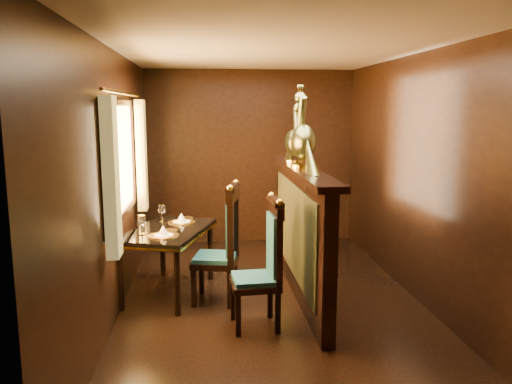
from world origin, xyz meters
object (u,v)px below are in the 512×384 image
chair_left (267,259)px  peacock_right (295,130)px  peacock_left (304,126)px  chair_right (226,240)px  dining_table (168,235)px

chair_left → peacock_right: bearing=65.0°
peacock_left → peacock_right: peacock_left is taller
chair_left → chair_right: bearing=115.3°
chair_left → chair_right: size_ratio=0.97×
dining_table → chair_left: (0.94, -0.90, -0.01)m
dining_table → chair_left: 1.30m
dining_table → chair_right: bearing=-8.1°
dining_table → chair_right: chair_right is taller
chair_left → peacock_left: (0.44, 0.65, 1.15)m
dining_table → peacock_left: size_ratio=1.64×
peacock_right → peacock_left: bearing=-90.0°
chair_left → dining_table: bearing=132.3°
dining_table → chair_right: 0.66m
peacock_left → peacock_right: (0.00, 0.49, -0.06)m
peacock_left → peacock_right: 0.49m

